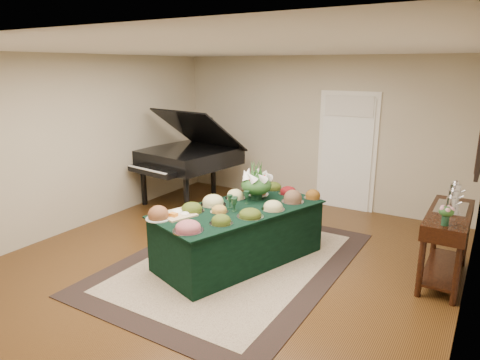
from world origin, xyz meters
The scene contains 13 objects.
ground centered at (0.00, 0.00, 0.00)m, with size 6.00×6.00×0.00m, color black.
area_rug centered at (0.09, 0.02, 0.01)m, with size 2.64×3.70×0.01m.
kitchen_doorway centered at (0.60, 2.97, 1.02)m, with size 1.05×0.07×2.10m.
buffet_table centered at (0.12, 0.08, 0.37)m, with size 1.70×2.43×0.74m.
food_platters centered at (0.10, 0.11, 0.79)m, with size 1.55×2.30×0.13m.
cutting_board centered at (-0.38, -0.53, 0.77)m, with size 0.48×0.48×0.10m.
green_goblets centered at (0.09, 0.06, 0.83)m, with size 0.20×0.43×0.18m.
floral_centerpiece centered at (0.12, 0.54, 1.00)m, with size 0.43×0.43×0.43m.
grand_piano centered at (-1.99, 1.73, 0.90)m, with size 1.75×1.91×1.78m.
wicker_basket centered at (-0.88, 1.41, 0.12)m, with size 0.38×0.38×0.24m, color #A67543.
mahogany_sideboard centered at (2.50, 0.91, 0.68)m, with size 0.45×1.32×0.88m.
tea_service centered at (2.50, 1.08, 0.99)m, with size 0.34×0.58×0.30m.
pink_bouquet centered at (2.50, 0.39, 1.02)m, with size 0.17×0.17×0.22m.
Camera 1 is at (2.84, -4.39, 2.52)m, focal length 32.00 mm.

